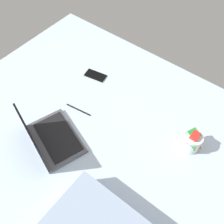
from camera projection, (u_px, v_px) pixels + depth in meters
The scene contains 5 objects.
bed_mattress at pixel (101, 133), 153.23cm from camera, with size 180.00×140.00×18.00cm, color silver.
laptop at pixel (49, 138), 135.51cm from camera, with size 38.69×32.49×23.00cm.
snack_cup at pixel (193, 142), 132.24cm from camera, with size 10.57×9.95×14.36cm.
cell_phone at pixel (95, 75), 168.20cm from camera, with size 6.80×14.00×0.80cm, color black.
charger_cable at pixel (78, 110), 151.54cm from camera, with size 17.00×0.60×0.60cm, color black.
Camera 1 is at (-54.21, 57.99, 140.85)cm, focal length 40.38 mm.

